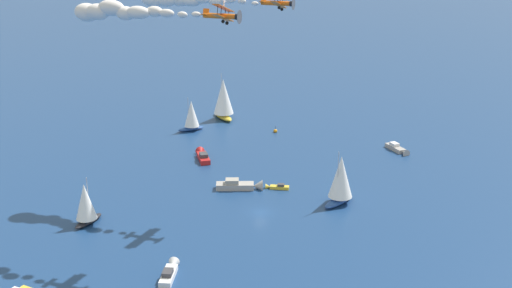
{
  "coord_description": "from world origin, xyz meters",
  "views": [
    {
      "loc": [
        73.28,
        89.02,
        54.95
      ],
      "look_at": [
        0.5,
        -0.81,
        14.47
      ],
      "focal_mm": 44.27,
      "sensor_mm": 36.0,
      "label": 1
    }
  ],
  "objects_px": {
    "sailboat_mid_cluster": "(191,115)",
    "biplane_lead": "(279,3)",
    "sailboat_outer_ring_b": "(341,179)",
    "motorboat_outer_ring_e": "(241,185)",
    "motorboat_outer_ring_c": "(398,149)",
    "motorboat_outer_ring_d": "(203,156)",
    "marker_buoy": "(275,131)",
    "biplane_wingman": "(223,15)",
    "motorboat_ahead": "(170,272)",
    "wingwalker_wingman": "(224,2)",
    "sailboat_trailing": "(223,99)",
    "motorboat_far_stbd": "(276,187)",
    "sailboat_offshore": "(86,204)"
  },
  "relations": [
    {
      "from": "sailboat_mid_cluster",
      "to": "biplane_lead",
      "type": "distance_m",
      "value": 61.44
    },
    {
      "from": "sailboat_outer_ring_b",
      "to": "motorboat_outer_ring_e",
      "type": "xyz_separation_m",
      "value": [
        11.3,
        -18.75,
        -4.53
      ]
    },
    {
      "from": "sailboat_mid_cluster",
      "to": "motorboat_outer_ring_c",
      "type": "xyz_separation_m",
      "value": [
        -31.28,
        47.59,
        -3.78
      ]
    },
    {
      "from": "motorboat_outer_ring_d",
      "to": "marker_buoy",
      "type": "bearing_deg",
      "value": -170.94
    },
    {
      "from": "biplane_wingman",
      "to": "biplane_lead",
      "type": "bearing_deg",
      "value": -159.92
    },
    {
      "from": "motorboat_outer_ring_c",
      "to": "motorboat_outer_ring_e",
      "type": "height_order",
      "value": "motorboat_outer_ring_e"
    },
    {
      "from": "motorboat_ahead",
      "to": "wingwalker_wingman",
      "type": "height_order",
      "value": "wingwalker_wingman"
    },
    {
      "from": "motorboat_ahead",
      "to": "biplane_lead",
      "type": "xyz_separation_m",
      "value": [
        -35.2,
        -13.85,
        39.92
      ]
    },
    {
      "from": "sailboat_outer_ring_b",
      "to": "biplane_wingman",
      "type": "distance_m",
      "value": 43.63
    },
    {
      "from": "motorboat_outer_ring_d",
      "to": "sailboat_outer_ring_b",
      "type": "bearing_deg",
      "value": 100.28
    },
    {
      "from": "motorboat_ahead",
      "to": "biplane_lead",
      "type": "height_order",
      "value": "biplane_lead"
    },
    {
      "from": "sailboat_mid_cluster",
      "to": "motorboat_outer_ring_d",
      "type": "relative_size",
      "value": 1.07
    },
    {
      "from": "sailboat_trailing",
      "to": "motorboat_outer_ring_e",
      "type": "distance_m",
      "value": 53.06
    },
    {
      "from": "motorboat_ahead",
      "to": "sailboat_mid_cluster",
      "type": "distance_m",
      "value": 77.47
    },
    {
      "from": "motorboat_outer_ring_c",
      "to": "biplane_wingman",
      "type": "height_order",
      "value": "biplane_wingman"
    },
    {
      "from": "motorboat_outer_ring_e",
      "to": "wingwalker_wingman",
      "type": "height_order",
      "value": "wingwalker_wingman"
    },
    {
      "from": "motorboat_ahead",
      "to": "sailboat_outer_ring_b",
      "type": "height_order",
      "value": "sailboat_outer_ring_b"
    },
    {
      "from": "motorboat_far_stbd",
      "to": "sailboat_trailing",
      "type": "height_order",
      "value": "sailboat_trailing"
    },
    {
      "from": "motorboat_ahead",
      "to": "sailboat_outer_ring_b",
      "type": "xyz_separation_m",
      "value": [
        -42.51,
        -2.19,
        4.73
      ]
    },
    {
      "from": "motorboat_outer_ring_c",
      "to": "marker_buoy",
      "type": "relative_size",
      "value": 3.93
    },
    {
      "from": "sailboat_mid_cluster",
      "to": "sailboat_outer_ring_b",
      "type": "relative_size",
      "value": 0.83
    },
    {
      "from": "marker_buoy",
      "to": "biplane_wingman",
      "type": "distance_m",
      "value": 72.32
    },
    {
      "from": "motorboat_outer_ring_e",
      "to": "sailboat_trailing",
      "type": "bearing_deg",
      "value": -122.01
    },
    {
      "from": "motorboat_ahead",
      "to": "motorboat_outer_ring_d",
      "type": "relative_size",
      "value": 0.75
    },
    {
      "from": "motorboat_far_stbd",
      "to": "sailboat_mid_cluster",
      "type": "distance_m",
      "value": 47.14
    },
    {
      "from": "motorboat_ahead",
      "to": "sailboat_offshore",
      "type": "bearing_deg",
      "value": -84.63
    },
    {
      "from": "sailboat_offshore",
      "to": "wingwalker_wingman",
      "type": "bearing_deg",
      "value": 136.87
    },
    {
      "from": "marker_buoy",
      "to": "wingwalker_wingman",
      "type": "relative_size",
      "value": 1.39
    },
    {
      "from": "biplane_lead",
      "to": "biplane_wingman",
      "type": "height_order",
      "value": "biplane_lead"
    },
    {
      "from": "motorboat_far_stbd",
      "to": "motorboat_outer_ring_d",
      "type": "bearing_deg",
      "value": -85.7
    },
    {
      "from": "motorboat_far_stbd",
      "to": "sailboat_outer_ring_b",
      "type": "relative_size",
      "value": 0.4
    },
    {
      "from": "motorboat_outer_ring_d",
      "to": "biplane_wingman",
      "type": "xyz_separation_m",
      "value": [
        18.34,
        34.75,
        39.63
      ]
    },
    {
      "from": "motorboat_far_stbd",
      "to": "motorboat_outer_ring_e",
      "type": "xyz_separation_m",
      "value": [
        6.03,
        -4.7,
        0.39
      ]
    },
    {
      "from": "motorboat_ahead",
      "to": "biplane_wingman",
      "type": "relative_size",
      "value": 0.97
    },
    {
      "from": "biplane_wingman",
      "to": "sailboat_trailing",
      "type": "bearing_deg",
      "value": -125.82
    },
    {
      "from": "motorboat_far_stbd",
      "to": "sailboat_mid_cluster",
      "type": "xyz_separation_m",
      "value": [
        -8.48,
        -46.19,
        4.0
      ]
    },
    {
      "from": "wingwalker_wingman",
      "to": "motorboat_ahead",
      "type": "bearing_deg",
      "value": 23.21
    },
    {
      "from": "sailboat_mid_cluster",
      "to": "marker_buoy",
      "type": "height_order",
      "value": "sailboat_mid_cluster"
    },
    {
      "from": "motorboat_far_stbd",
      "to": "motorboat_outer_ring_e",
      "type": "height_order",
      "value": "motorboat_outer_ring_e"
    },
    {
      "from": "sailboat_offshore",
      "to": "sailboat_mid_cluster",
      "type": "bearing_deg",
      "value": -143.04
    },
    {
      "from": "sailboat_outer_ring_b",
      "to": "motorboat_outer_ring_d",
      "type": "relative_size",
      "value": 1.29
    },
    {
      "from": "sailboat_trailing",
      "to": "marker_buoy",
      "type": "height_order",
      "value": "sailboat_trailing"
    },
    {
      "from": "motorboat_outer_ring_d",
      "to": "motorboat_far_stbd",
      "type": "bearing_deg",
      "value": 94.3
    },
    {
      "from": "biplane_lead",
      "to": "sailboat_trailing",
      "type": "bearing_deg",
      "value": -114.83
    },
    {
      "from": "sailboat_offshore",
      "to": "sailboat_outer_ring_b",
      "type": "height_order",
      "value": "sailboat_outer_ring_b"
    },
    {
      "from": "motorboat_outer_ring_c",
      "to": "wingwalker_wingman",
      "type": "bearing_deg",
      "value": 7.04
    },
    {
      "from": "motorboat_outer_ring_c",
      "to": "marker_buoy",
      "type": "bearing_deg",
      "value": -65.75
    },
    {
      "from": "sailboat_trailing",
      "to": "motorboat_outer_ring_e",
      "type": "height_order",
      "value": "sailboat_trailing"
    },
    {
      "from": "biplane_wingman",
      "to": "motorboat_outer_ring_e",
      "type": "bearing_deg",
      "value": -136.01
    },
    {
      "from": "sailboat_mid_cluster",
      "to": "biplane_lead",
      "type": "relative_size",
      "value": 1.37
    }
  ]
}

